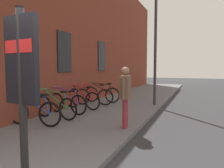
{
  "coord_description": "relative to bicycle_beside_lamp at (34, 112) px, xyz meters",
  "views": [
    {
      "loc": [
        -1.67,
        -1.52,
        1.78
      ],
      "look_at": [
        4.97,
        1.21,
        1.22
      ],
      "focal_mm": 34.09,
      "sensor_mm": 36.0,
      "label": 1
    }
  ],
  "objects": [
    {
      "name": "bicycle_beside_lamp",
      "position": [
        0.0,
        0.0,
        0.0
      ],
      "size": [
        0.48,
        1.77,
        0.97
      ],
      "color": "black",
      "rests_on": "sidewalk_pavement"
    },
    {
      "name": "ground",
      "position": [
        3.01,
        -3.8,
        -0.51
      ],
      "size": [
        60.0,
        60.0,
        0.0
      ],
      "primitive_type": "plane",
      "color": "#2D2D30"
    },
    {
      "name": "bicycle_nearest_sign",
      "position": [
        2.68,
        -0.01,
        0.0
      ],
      "size": [
        0.51,
        1.75,
        0.97
      ],
      "color": "black",
      "rests_on": "sidewalk_pavement"
    },
    {
      "name": "pedestrian_near_bus",
      "position": [
        0.78,
        -2.47,
        0.63
      ],
      "size": [
        0.63,
        0.31,
        1.67
      ],
      "color": "maroon",
      "rests_on": "sidewalk_pavement"
    },
    {
      "name": "street_lamp",
      "position": [
        4.77,
        -2.5,
        2.91
      ],
      "size": [
        0.28,
        0.28,
        5.61
      ],
      "color": "#333338",
      "rests_on": "sidewalk_pavement"
    },
    {
      "name": "bicycle_leaning_wall",
      "position": [
        4.46,
        -0.06,
        0.0
      ],
      "size": [
        0.48,
        1.77,
        0.97
      ],
      "color": "black",
      "rests_on": "sidewalk_pavement"
    },
    {
      "name": "station_facade",
      "position": [
        6.0,
        1.0,
        3.25
      ],
      "size": [
        22.0,
        0.65,
        7.53
      ],
      "color": "brown",
      "rests_on": "ground"
    },
    {
      "name": "sidewalk_pavement",
      "position": [
        5.01,
        -1.05,
        -0.45
      ],
      "size": [
        24.0,
        3.5,
        0.12
      ],
      "primitive_type": "cube",
      "color": "slate",
      "rests_on": "ground"
    },
    {
      "name": "bicycle_mid_rack",
      "position": [
        1.73,
        0.05,
        0.0
      ],
      "size": [
        0.48,
        1.76,
        0.97
      ],
      "color": "black",
      "rests_on": "sidewalk_pavement"
    },
    {
      "name": "bicycle_by_door",
      "position": [
        0.93,
        -0.04,
        0.0
      ],
      "size": [
        0.48,
        1.77,
        0.97
      ],
      "color": "black",
      "rests_on": "sidewalk_pavement"
    },
    {
      "name": "bicycle_far_end",
      "position": [
        3.65,
        -0.04,
        0.0
      ],
      "size": [
        0.58,
        1.74,
        0.97
      ],
      "color": "black",
      "rests_on": "sidewalk_pavement"
    },
    {
      "name": "transit_info_sign",
      "position": [
        -2.63,
        -2.27,
        1.21
      ],
      "size": [
        0.15,
        0.56,
        2.4
      ],
      "color": "black",
      "rests_on": "sidewalk_pavement"
    }
  ]
}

